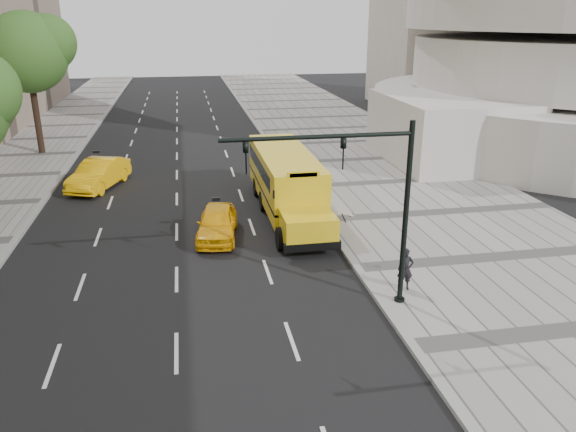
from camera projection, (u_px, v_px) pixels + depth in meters
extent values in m
plane|color=black|center=(199.00, 230.00, 26.11)|extent=(140.00, 140.00, 0.00)
cube|color=gray|center=(440.00, 213.00, 28.15)|extent=(12.00, 140.00, 0.15)
cube|color=gray|center=(324.00, 221.00, 27.12)|extent=(0.30, 140.00, 0.15)
cube|color=gray|center=(15.00, 241.00, 24.71)|extent=(0.30, 140.00, 0.15)
cube|color=silver|center=(448.00, 130.00, 37.54)|extent=(8.00, 10.00, 4.40)
cylinder|color=black|center=(36.00, 110.00, 39.21)|extent=(0.44, 0.44, 6.28)
sphere|color=#2D571D|center=(27.00, 52.00, 37.88)|extent=(5.43, 5.43, 5.43)
sphere|color=#2D571D|center=(48.00, 43.00, 38.19)|extent=(3.80, 3.80, 3.80)
sphere|color=#2D571D|center=(9.00, 59.00, 37.46)|extent=(3.53, 3.53, 3.53)
cube|color=yellow|center=(285.00, 176.00, 28.40)|extent=(2.50, 9.00, 2.45)
cube|color=yellow|center=(308.00, 226.00, 23.54)|extent=(2.20, 2.00, 1.10)
cube|color=black|center=(312.00, 246.00, 22.91)|extent=(2.38, 0.25, 0.35)
cube|color=black|center=(285.00, 186.00, 28.57)|extent=(2.52, 9.00, 0.12)
cube|color=black|center=(303.00, 193.00, 24.13)|extent=(2.05, 0.10, 0.90)
cube|color=black|center=(283.00, 164.00, 28.70)|extent=(2.52, 7.50, 0.70)
cube|color=yellow|center=(303.00, 175.00, 23.85)|extent=(1.40, 0.12, 0.28)
ellipsoid|color=silver|center=(353.00, 217.00, 22.23)|extent=(0.32, 0.32, 0.14)
cylinder|color=black|center=(346.00, 220.00, 22.46)|extent=(0.36, 0.47, 0.58)
cylinder|color=black|center=(280.00, 239.00, 23.82)|extent=(0.30, 1.00, 1.00)
cylinder|color=black|center=(332.00, 235.00, 24.21)|extent=(0.30, 1.00, 1.00)
cylinder|color=black|center=(263.00, 201.00, 28.63)|extent=(0.30, 1.00, 1.00)
cylinder|color=black|center=(306.00, 198.00, 29.02)|extent=(0.30, 1.00, 1.00)
cylinder|color=black|center=(257.00, 187.00, 30.95)|extent=(0.30, 1.00, 1.00)
cylinder|color=black|center=(297.00, 185.00, 31.33)|extent=(0.30, 1.00, 1.00)
imported|color=#FFB509|center=(217.00, 223.00, 25.03)|extent=(2.25, 4.35, 1.42)
imported|color=#FFB509|center=(99.00, 174.00, 32.25)|extent=(3.33, 5.29, 1.65)
imported|color=black|center=(405.00, 269.00, 19.98)|extent=(0.62, 0.45, 1.56)
cylinder|color=black|center=(405.00, 218.00, 18.37)|extent=(0.18, 0.18, 6.40)
cylinder|color=black|center=(399.00, 301.00, 19.42)|extent=(0.36, 0.36, 0.25)
cylinder|color=black|center=(318.00, 137.00, 16.91)|extent=(6.00, 0.14, 0.14)
imported|color=black|center=(343.00, 153.00, 17.23)|extent=(0.16, 0.20, 1.00)
imported|color=black|center=(246.00, 158.00, 16.72)|extent=(0.16, 0.20, 1.00)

